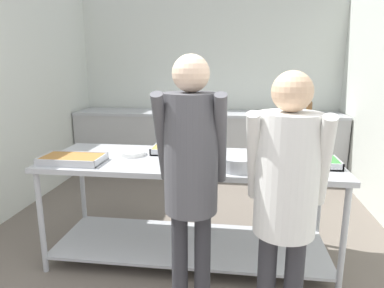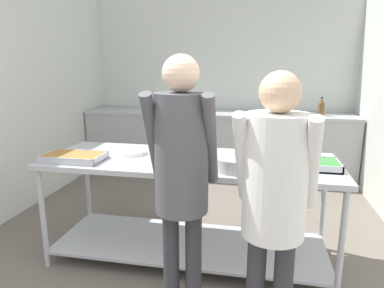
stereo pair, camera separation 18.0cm
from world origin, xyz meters
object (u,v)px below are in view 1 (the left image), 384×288
object	(u,v)px
guest_serving_right	(286,186)
plate_stack	(132,153)
guest_serving_left	(191,165)
serving_tray_vegetables	(305,162)
sauce_pan	(238,162)
water_bottle	(309,106)
serving_tray_greens	(180,150)
serving_tray_roast	(73,159)

from	to	relation	value
guest_serving_right	plate_stack	bearing A→B (deg)	141.52
guest_serving_left	serving_tray_vegetables	bearing A→B (deg)	41.34
sauce_pan	water_bottle	size ratio (longest dim) A/B	1.73
serving_tray_greens	water_bottle	xyz separation A→B (m)	(1.45, 2.08, 0.15)
serving_tray_roast	guest_serving_right	world-z (taller)	guest_serving_right
guest_serving_left	water_bottle	size ratio (longest dim) A/B	6.65
serving_tray_greens	sauce_pan	distance (m)	0.64
serving_tray_greens	plate_stack	bearing A→B (deg)	-161.99
serving_tray_roast	water_bottle	size ratio (longest dim) A/B	1.88
serving_tray_roast	serving_tray_greens	world-z (taller)	same
plate_stack	serving_tray_vegetables	xyz separation A→B (m)	(1.38, -0.11, 0.01)
serving_tray_vegetables	guest_serving_right	size ratio (longest dim) A/B	0.31
serving_tray_greens	sauce_pan	xyz separation A→B (m)	(0.49, -0.41, 0.03)
guest_serving_left	serving_tray_greens	bearing A→B (deg)	103.31
serving_tray_roast	plate_stack	size ratio (longest dim) A/B	2.04
sauce_pan	guest_serving_right	world-z (taller)	guest_serving_right
serving_tray_roast	sauce_pan	xyz separation A→B (m)	(1.27, -0.01, 0.03)
serving_tray_greens	serving_tray_vegetables	world-z (taller)	same
plate_stack	guest_serving_left	world-z (taller)	guest_serving_left
serving_tray_greens	guest_serving_right	xyz separation A→B (m)	(0.74, -1.03, 0.08)
sauce_pan	guest_serving_left	xyz separation A→B (m)	(-0.28, -0.50, 0.12)
serving_tray_greens	sauce_pan	size ratio (longest dim) A/B	1.11
serving_tray_roast	water_bottle	world-z (taller)	water_bottle
water_bottle	serving_tray_vegetables	bearing A→B (deg)	-101.43
serving_tray_greens	guest_serving_left	world-z (taller)	guest_serving_left
serving_tray_greens	serving_tray_vegetables	distance (m)	1.02
serving_tray_vegetables	serving_tray_greens	bearing A→B (deg)	166.79
guest_serving_left	guest_serving_right	world-z (taller)	guest_serving_left
serving_tray_roast	water_bottle	distance (m)	3.34
guest_serving_left	sauce_pan	bearing A→B (deg)	61.13
sauce_pan	guest_serving_right	bearing A→B (deg)	-67.91
serving_tray_vegetables	guest_serving_left	xyz separation A→B (m)	(-0.77, -0.68, 0.15)
water_bottle	guest_serving_left	bearing A→B (deg)	-112.53
sauce_pan	guest_serving_left	distance (m)	0.59
guest_serving_right	sauce_pan	bearing A→B (deg)	112.09
serving_tray_greens	guest_serving_left	bearing A→B (deg)	-76.69
guest_serving_right	guest_serving_left	bearing A→B (deg)	167.62
guest_serving_left	guest_serving_right	xyz separation A→B (m)	(0.53, -0.12, -0.06)
serving_tray_roast	guest_serving_right	distance (m)	1.64
plate_stack	serving_tray_vegetables	world-z (taller)	serving_tray_vegetables
guest_serving_left	plate_stack	bearing A→B (deg)	127.66
plate_stack	guest_serving_left	distance (m)	1.00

